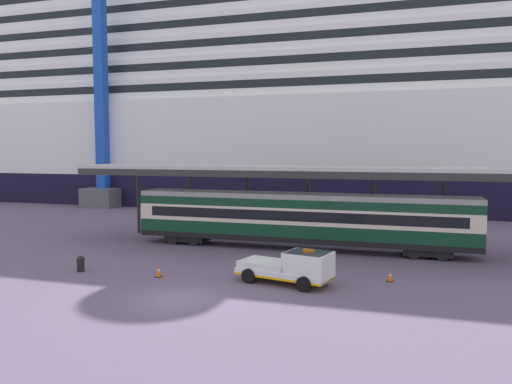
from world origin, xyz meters
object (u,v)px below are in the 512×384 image
at_px(train_carriage, 300,218).
at_px(quay_bollard, 81,263).
at_px(cruise_ship, 287,100).
at_px(traffic_cone_near, 159,271).
at_px(service_truck, 293,266).
at_px(traffic_cone_mid, 390,276).
at_px(dockside_crane, 102,61).

relative_size(train_carriage, quay_bollard, 25.75).
bearing_deg(quay_bollard, cruise_ship, 87.14).
bearing_deg(traffic_cone_near, train_carriage, 60.16).
distance_m(cruise_ship, train_carriage, 35.22).
xyz_separation_m(cruise_ship, train_carriage, (8.94, -31.95, -11.82)).
bearing_deg(service_truck, quay_bollard, -175.56).
distance_m(train_carriage, traffic_cone_mid, 10.26).
xyz_separation_m(service_truck, quay_bollard, (-12.81, -0.99, -0.47)).
distance_m(train_carriage, quay_bollard, 15.44).
height_order(cruise_ship, service_truck, cruise_ship).
relative_size(train_carriage, service_truck, 4.48).
bearing_deg(traffic_cone_near, quay_bollard, -177.46).
bearing_deg(quay_bollard, traffic_cone_mid, 10.11).
distance_m(service_truck, traffic_cone_mid, 5.52).
relative_size(service_truck, traffic_cone_near, 8.29).
xyz_separation_m(train_carriage, dockside_crane, (-29.95, 19.82, 16.18)).
distance_m(cruise_ship, quay_bollard, 44.75).
bearing_deg(cruise_ship, traffic_cone_mid, -68.26).
distance_m(cruise_ship, service_truck, 44.90).
bearing_deg(traffic_cone_mid, traffic_cone_near, -166.94).
relative_size(traffic_cone_mid, quay_bollard, 0.64).
xyz_separation_m(service_truck, dockside_crane, (-31.70, 29.45, 17.50)).
bearing_deg(service_truck, train_carriage, 100.28).
relative_size(cruise_ship, quay_bollard, 161.78).
height_order(cruise_ship, dockside_crane, dockside_crane).
bearing_deg(service_truck, dockside_crane, 137.11).
xyz_separation_m(traffic_cone_near, quay_bollard, (-5.10, -0.23, 0.19)).
bearing_deg(traffic_cone_mid, dockside_crane, 143.41).
bearing_deg(traffic_cone_near, dockside_crane, 128.45).
height_order(traffic_cone_near, quay_bollard, quay_bollard).
bearing_deg(traffic_cone_mid, quay_bollard, -169.89).
xyz_separation_m(traffic_cone_mid, quay_bollard, (-17.83, -3.18, 0.21)).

